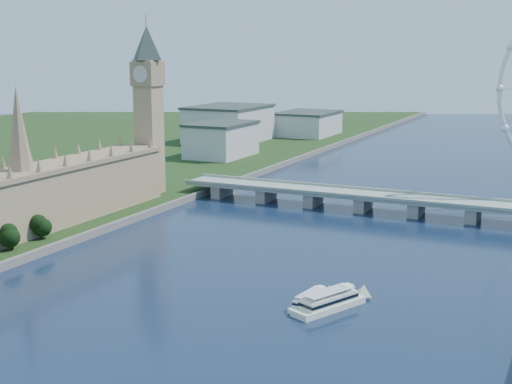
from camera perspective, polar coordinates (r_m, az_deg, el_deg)
The scene contains 6 objects.
parliament_range at distance 354.89m, azimuth -18.14°, elevation -0.72°, with size 24.00×200.00×70.00m.
big_ben at distance 432.83m, azimuth -8.64°, elevation 8.22°, with size 20.02×20.02×110.00m.
westminster_bridge at distance 405.78m, azimuth 8.62°, elevation -0.53°, with size 220.00×22.00×9.50m.
city_skyline at distance 649.28m, azimuth 18.68°, elevation 4.35°, with size 505.00×280.00×32.00m.
tour_boat_near at distance 256.09m, azimuth 4.41°, elevation -9.07°, with size 6.36×25.14×5.51m, color white, non-canonical shape.
tour_boat_far at distance 253.37m, azimuth 5.84°, elevation -9.32°, with size 8.35×32.54×7.22m, color white, non-canonical shape.
Camera 1 is at (112.77, -80.97, 89.10)m, focal length 50.00 mm.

